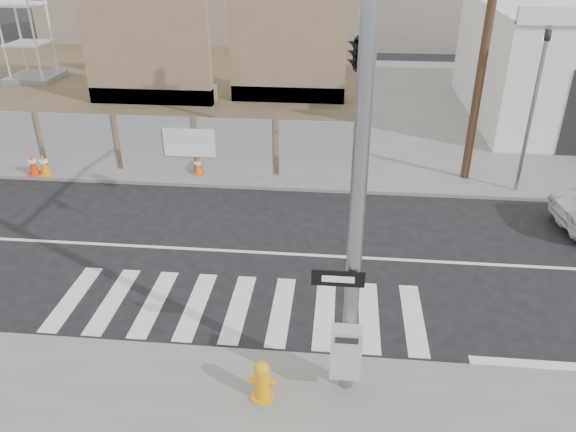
# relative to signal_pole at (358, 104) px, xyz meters

# --- Properties ---
(ground) EXTENTS (100.00, 100.00, 0.00)m
(ground) POSITION_rel_signal_pole_xyz_m (-2.49, 2.05, -4.78)
(ground) COLOR black
(ground) RESTS_ON ground
(sidewalk_far) EXTENTS (50.00, 20.00, 0.12)m
(sidewalk_far) POSITION_rel_signal_pole_xyz_m (-2.49, 16.05, -4.72)
(sidewalk_far) COLOR slate
(sidewalk_far) RESTS_ON ground
(signal_pole) EXTENTS (0.96, 5.87, 7.00)m
(signal_pole) POSITION_rel_signal_pole_xyz_m (0.00, 0.00, 0.00)
(signal_pole) COLOR gray
(signal_pole) RESTS_ON sidewalk_near
(far_signal_pole) EXTENTS (0.16, 0.20, 5.60)m
(far_signal_pole) POSITION_rel_signal_pole_xyz_m (5.51, 6.65, -1.30)
(far_signal_pole) COLOR gray
(far_signal_pole) RESTS_ON sidewalk_far
(concrete_wall_left) EXTENTS (6.00, 1.30, 8.00)m
(concrete_wall_left) POSITION_rel_signal_pole_xyz_m (-9.49, 15.13, -1.40)
(concrete_wall_left) COLOR #7B604A
(concrete_wall_left) RESTS_ON sidewalk_far
(concrete_wall_right) EXTENTS (5.50, 1.30, 8.00)m
(concrete_wall_right) POSITION_rel_signal_pole_xyz_m (-2.99, 16.13, -1.40)
(concrete_wall_right) COLOR #7B604A
(concrete_wall_right) RESTS_ON sidewalk_far
(utility_pole_right) EXTENTS (1.60, 0.28, 10.00)m
(utility_pole_right) POSITION_rel_signal_pole_xyz_m (4.01, 7.55, 0.42)
(utility_pole_right) COLOR #452F20
(utility_pole_right) RESTS_ON sidewalk_far
(fire_hydrant) EXTENTS (0.54, 0.54, 0.82)m
(fire_hydrant) POSITION_rel_signal_pole_xyz_m (-1.54, -3.24, -4.25)
(fire_hydrant) COLOR orange
(fire_hydrant) RESTS_ON sidewalk_near
(traffic_cone_b) EXTENTS (0.52, 0.52, 0.77)m
(traffic_cone_b) POSITION_rel_signal_pole_xyz_m (-10.90, 6.27, -4.28)
(traffic_cone_b) COLOR red
(traffic_cone_b) RESTS_ON sidewalk_far
(traffic_cone_c) EXTENTS (0.51, 0.51, 0.79)m
(traffic_cone_c) POSITION_rel_signal_pole_xyz_m (-10.49, 6.27, -4.27)
(traffic_cone_c) COLOR orange
(traffic_cone_c) RESTS_ON sidewalk_far
(traffic_cone_d) EXTENTS (0.34, 0.34, 0.64)m
(traffic_cone_d) POSITION_rel_signal_pole_xyz_m (-5.22, 6.87, -4.35)
(traffic_cone_d) COLOR #F1520C
(traffic_cone_d) RESTS_ON sidewalk_far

